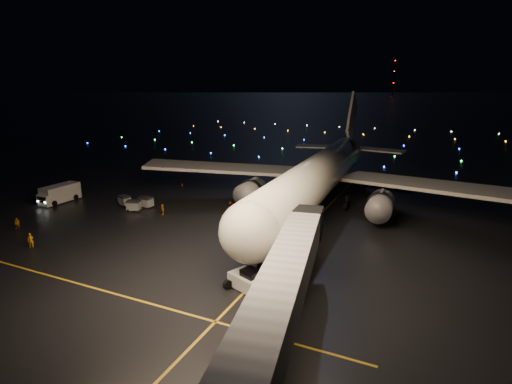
% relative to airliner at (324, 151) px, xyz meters
% --- Properties ---
extents(ground, '(2000.00, 2000.00, 0.00)m').
position_rel_airliner_xyz_m(ground, '(-10.61, 273.31, -8.76)').
color(ground, black).
rests_on(ground, ground).
extents(lane_centre, '(0.25, 80.00, 0.02)m').
position_rel_airliner_xyz_m(lane_centre, '(1.39, -11.69, -8.75)').
color(lane_centre, gold).
rests_on(lane_centre, ground).
extents(lane_cross, '(60.00, 0.25, 0.02)m').
position_rel_airliner_xyz_m(lane_cross, '(-15.61, -36.69, -8.75)').
color(lane_cross, gold).
rests_on(lane_cross, ground).
extents(airliner, '(64.06, 61.08, 17.53)m').
position_rel_airliner_xyz_m(airliner, '(0.00, 0.00, 0.00)').
color(airliner, silver).
rests_on(airliner, ground).
extents(pushback_tug, '(4.84, 3.71, 2.05)m').
position_rel_airliner_xyz_m(pushback_tug, '(1.72, -30.61, -7.74)').
color(pushback_tug, silver).
rests_on(pushback_tug, ground).
extents(belt_loader, '(6.29, 2.14, 3.00)m').
position_rel_airliner_xyz_m(belt_loader, '(-1.32, -21.79, -7.27)').
color(belt_loader, silver).
rests_on(belt_loader, ground).
extents(service_truck, '(2.62, 7.92, 2.90)m').
position_rel_airliner_xyz_m(service_truck, '(-39.82, -17.16, -7.31)').
color(service_truck, silver).
rests_on(service_truck, ground).
extents(crew_a, '(0.76, 0.76, 1.78)m').
position_rel_airliner_xyz_m(crew_a, '(-26.73, -32.39, -7.88)').
color(crew_a, orange).
rests_on(crew_a, ground).
extents(crew_b, '(0.94, 0.87, 1.56)m').
position_rel_airliner_xyz_m(crew_b, '(-34.19, -28.86, -7.98)').
color(crew_b, orange).
rests_on(crew_b, ground).
extents(crew_c, '(0.93, 0.97, 1.62)m').
position_rel_airliner_xyz_m(crew_c, '(-20.13, -15.60, -7.95)').
color(crew_c, orange).
rests_on(crew_c, ground).
extents(safety_cone_0, '(0.58, 0.58, 0.51)m').
position_rel_airliner_xyz_m(safety_cone_0, '(-9.84, -13.15, -8.51)').
color(safety_cone_0, '#F42B00').
rests_on(safety_cone_0, ground).
extents(safety_cone_1, '(0.49, 0.49, 0.48)m').
position_rel_airliner_xyz_m(safety_cone_1, '(-8.41, -6.30, -8.53)').
color(safety_cone_1, '#F42B00').
rests_on(safety_cone_1, ground).
extents(safety_cone_2, '(0.52, 0.52, 0.45)m').
position_rel_airliner_xyz_m(safety_cone_2, '(-13.71, -6.13, -8.54)').
color(safety_cone_2, '#F42B00').
rests_on(safety_cone_2, ground).
extents(safety_cone_3, '(0.48, 0.48, 0.52)m').
position_rel_airliner_xyz_m(safety_cone_3, '(-27.85, 0.39, -8.51)').
color(safety_cone_3, '#F42B00').
rests_on(safety_cone_3, ground).
extents(radio_mast, '(1.80, 1.80, 64.00)m').
position_rel_airliner_xyz_m(radio_mast, '(-70.61, 713.31, 23.24)').
color(radio_mast, black).
rests_on(radio_mast, ground).
extents(taxiway_lights, '(164.00, 92.00, 0.36)m').
position_rel_airliner_xyz_m(taxiway_lights, '(-10.61, 79.31, -8.58)').
color(taxiway_lights, black).
rests_on(taxiway_lights, ground).
extents(baggage_cart_0, '(2.34, 2.00, 1.68)m').
position_rel_airliner_xyz_m(baggage_cart_0, '(-25.38, -15.96, -7.92)').
color(baggage_cart_0, gray).
rests_on(baggage_cart_0, ground).
extents(baggage_cart_1, '(2.12, 1.56, 1.72)m').
position_rel_airliner_xyz_m(baggage_cart_1, '(-24.85, -13.70, -7.91)').
color(baggage_cart_1, gray).
rests_on(baggage_cart_1, ground).
extents(baggage_cart_2, '(2.21, 1.86, 1.60)m').
position_rel_airliner_xyz_m(baggage_cart_2, '(-28.72, -14.32, -7.96)').
color(baggage_cart_2, gray).
rests_on(baggage_cart_2, ground).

